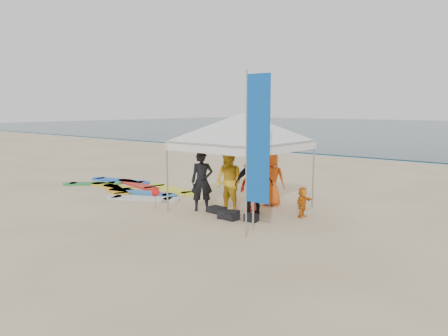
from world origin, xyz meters
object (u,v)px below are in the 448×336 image
person_orange_a (254,185)px  canopy_tent (242,113)px  person_black_b (254,184)px  person_seated (303,202)px  person_black_a (202,181)px  marker_pennant (158,193)px  feather_flag (257,141)px  person_orange_b (271,179)px  surfboard_spread (130,188)px  person_yellow (229,182)px

person_orange_a → canopy_tent: size_ratio=0.36×
person_black_b → person_seated: bearing=172.0°
person_black_a → marker_pennant: (-1.19, -0.68, -0.39)m
person_seated → feather_flag: feather_flag is taller
person_black_a → marker_pennant: person_black_a is taller
person_black_b → person_seated: (1.17, 0.71, -0.49)m
person_black_b → person_orange_b: person_black_b is taller
person_black_b → person_orange_b: size_ratio=1.09×
person_black_b → marker_pennant: bearing=-16.1°
person_orange_a → person_orange_b: (-0.06, 1.04, 0.05)m
person_orange_a → canopy_tent: canopy_tent is taller
person_black_b → feather_flag: feather_flag is taller
person_black_a → person_black_b: bearing=-26.8°
person_black_b → surfboard_spread: person_black_b is taller
person_black_a → person_black_b: 1.62m
feather_flag → surfboard_spread: size_ratio=0.68×
person_orange_b → surfboard_spread: (-5.70, -1.05, -0.80)m
person_black_a → person_yellow: 0.84m
person_orange_a → marker_pennant: bearing=35.5°
person_seated → canopy_tent: size_ratio=0.20×
person_black_b → feather_flag: 2.72m
person_orange_a → person_black_b: bearing=130.0°
person_yellow → person_black_b: bearing=19.6°
person_black_a → person_orange_a: bearing=-10.2°
marker_pennant → person_yellow: bearing=26.3°
person_black_b → person_seated: 1.45m
marker_pennant → surfboard_spread: size_ratio=0.11×
canopy_tent → feather_flag: feather_flag is taller
feather_flag → person_black_a: bearing=154.9°
canopy_tent → person_seated: bearing=11.8°
person_yellow → feather_flag: size_ratio=0.47×
surfboard_spread → person_black_a: bearing=-10.8°
surfboard_spread → person_orange_b: bearing=10.4°
canopy_tent → surfboard_spread: canopy_tent is taller
person_black_a → canopy_tent: bearing=-0.7°
person_seated → canopy_tent: bearing=100.0°
person_black_a → person_seated: bearing=-20.6°
person_yellow → person_black_a: bearing=-154.4°
person_orange_a → surfboard_spread: 5.81m
person_yellow → person_black_b: size_ratio=1.01×
surfboard_spread → person_black_b: bearing=-3.5°
person_yellow → surfboard_spread: person_yellow is taller
person_black_b → feather_flag: bearing=87.7°
canopy_tent → surfboard_spread: bearing=179.5°
person_yellow → person_black_b: (0.76, 0.20, -0.01)m
person_black_b → canopy_tent: size_ratio=0.42×
person_black_b → person_seated: size_ratio=2.14×
marker_pennant → person_seated: bearing=25.8°
person_black_a → marker_pennant: 1.42m
person_yellow → marker_pennant: person_yellow is taller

